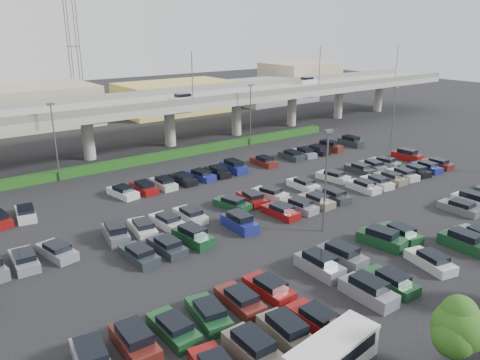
% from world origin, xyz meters
% --- Properties ---
extents(ground, '(280.00, 280.00, 0.00)m').
position_xyz_m(ground, '(0.00, 0.00, 0.00)').
color(ground, black).
extents(overpass, '(150.00, 13.00, 15.80)m').
position_xyz_m(overpass, '(-0.22, 31.99, 6.97)').
color(overpass, gray).
rests_on(overpass, ground).
extents(hedge, '(66.00, 1.60, 1.10)m').
position_xyz_m(hedge, '(0.00, 25.00, 0.55)').
color(hedge, '#153A11').
rests_on(hedge, ground).
extents(shuttle_bus, '(6.78, 2.93, 2.11)m').
position_xyz_m(shuttle_bus, '(-14.13, -22.09, 1.15)').
color(shuttle_bus, silver).
rests_on(shuttle_bus, ground).
extents(parked_cars, '(62.99, 41.70, 1.67)m').
position_xyz_m(parked_cars, '(-0.25, -4.00, 0.61)').
color(parked_cars, '#272D32').
rests_on(parked_cars, ground).
extents(light_poles, '(66.90, 48.38, 10.30)m').
position_xyz_m(light_poles, '(-4.13, 2.00, 6.24)').
color(light_poles, '#504F55').
rests_on(light_poles, ground).
extents(distant_buildings, '(138.00, 24.00, 9.00)m').
position_xyz_m(distant_buildings, '(12.38, 61.81, 3.74)').
color(distant_buildings, gray).
rests_on(distant_buildings, ground).
extents(comm_tower, '(2.40, 2.40, 30.00)m').
position_xyz_m(comm_tower, '(4.00, 74.00, 15.61)').
color(comm_tower, '#504F55').
rests_on(comm_tower, ground).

